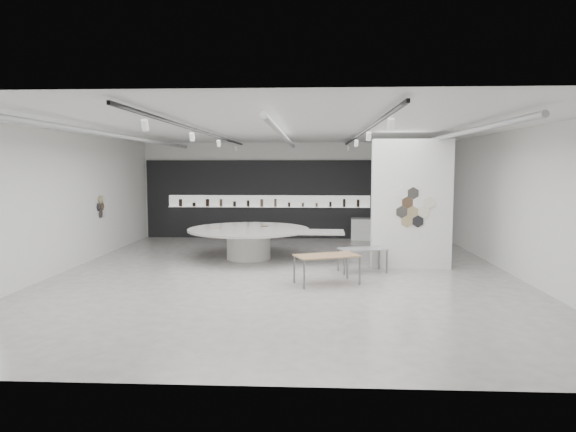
{
  "coord_description": "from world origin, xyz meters",
  "views": [
    {
      "loc": [
        0.76,
        -13.38,
        2.84
      ],
      "look_at": [
        0.05,
        1.2,
        1.44
      ],
      "focal_mm": 32.0,
      "sensor_mm": 36.0,
      "label": 1
    }
  ],
  "objects_px": {
    "partition_column": "(412,204)",
    "display_island": "(251,239)",
    "sample_table_stone": "(362,250)",
    "kitchen_counter": "(371,229)",
    "sample_table_wood": "(327,257)"
  },
  "relations": [
    {
      "from": "partition_column",
      "to": "sample_table_stone",
      "type": "xyz_separation_m",
      "value": [
        -1.4,
        -0.63,
        -1.21
      ]
    },
    {
      "from": "partition_column",
      "to": "display_island",
      "type": "relative_size",
      "value": 0.75
    },
    {
      "from": "partition_column",
      "to": "kitchen_counter",
      "type": "height_order",
      "value": "partition_column"
    },
    {
      "from": "display_island",
      "to": "partition_column",
      "type": "bearing_deg",
      "value": -13.56
    },
    {
      "from": "partition_column",
      "to": "display_island",
      "type": "bearing_deg",
      "value": 165.46
    },
    {
      "from": "partition_column",
      "to": "sample_table_stone",
      "type": "distance_m",
      "value": 1.96
    },
    {
      "from": "partition_column",
      "to": "sample_table_stone",
      "type": "relative_size",
      "value": 2.63
    },
    {
      "from": "partition_column",
      "to": "sample_table_wood",
      "type": "xyz_separation_m",
      "value": [
        -2.4,
        -2.08,
        -1.14
      ]
    },
    {
      "from": "sample_table_stone",
      "to": "kitchen_counter",
      "type": "distance_m",
      "value": 6.23
    },
    {
      "from": "display_island",
      "to": "kitchen_counter",
      "type": "distance_m",
      "value": 5.99
    },
    {
      "from": "partition_column",
      "to": "display_island",
      "type": "distance_m",
      "value": 4.94
    },
    {
      "from": "display_island",
      "to": "sample_table_stone",
      "type": "height_order",
      "value": "display_island"
    },
    {
      "from": "display_island",
      "to": "sample_table_stone",
      "type": "relative_size",
      "value": 3.51
    },
    {
      "from": "display_island",
      "to": "kitchen_counter",
      "type": "bearing_deg",
      "value": 47.27
    },
    {
      "from": "partition_column",
      "to": "display_island",
      "type": "height_order",
      "value": "partition_column"
    }
  ]
}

